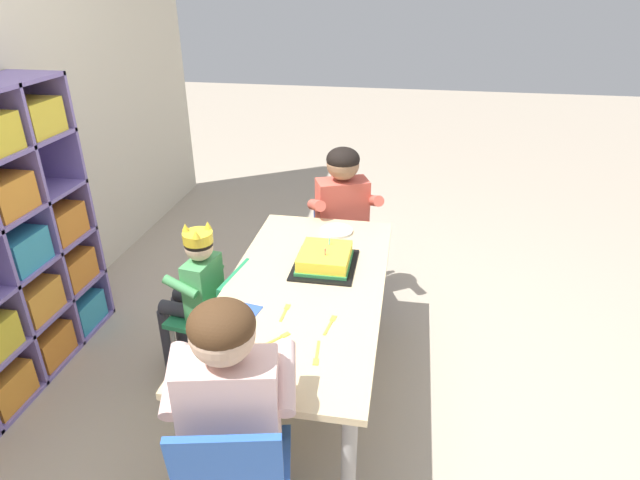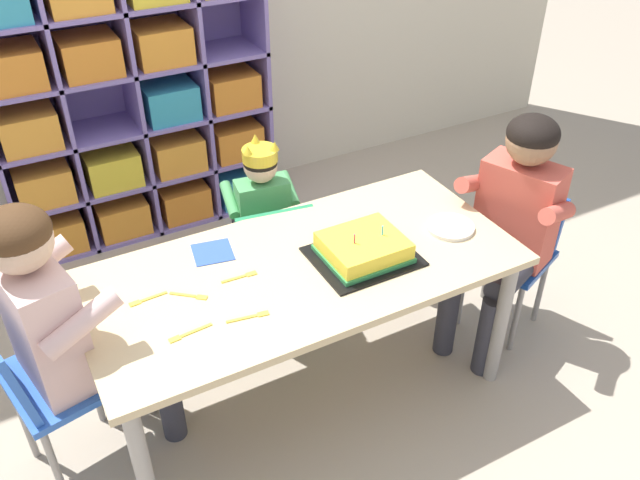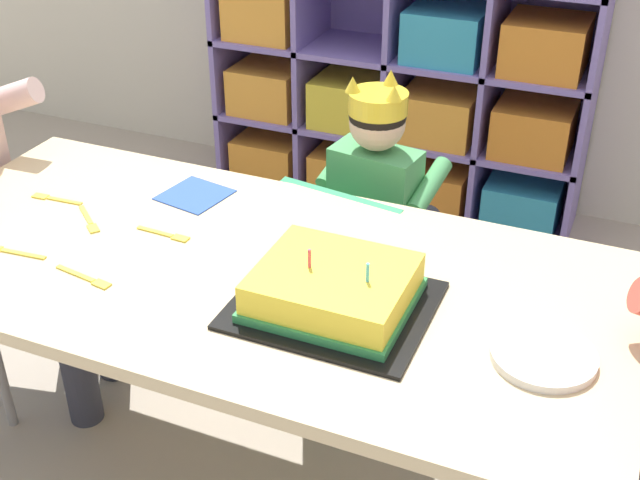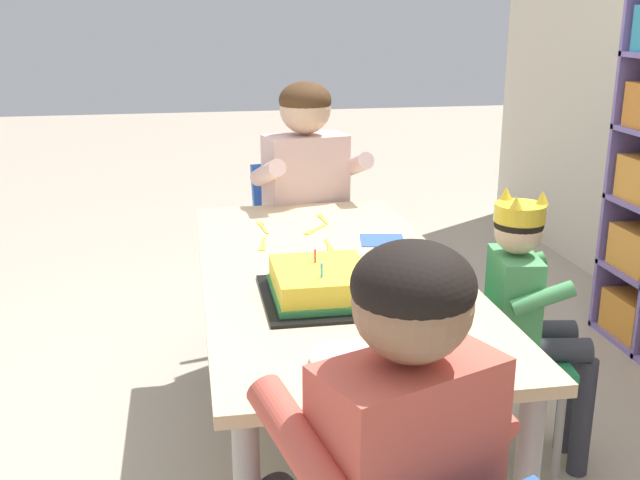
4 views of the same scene
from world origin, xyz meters
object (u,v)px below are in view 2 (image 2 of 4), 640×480
fork_scattered_mid_table (242,276)px  classroom_chair_blue (269,248)px  fork_near_child_seat (191,296)px  fork_at_table_front_edge (251,317)px  fork_near_cake_tray (188,334)px  classroom_chair_guest_side (514,248)px  child_with_crown (260,205)px  fork_beside_plate_stack (146,300)px  activity_table (303,281)px  classroom_chair_adult_side (42,380)px  birthday_cake_on_tray (363,249)px  guest_at_table_side (512,213)px  paper_plate_stack (450,227)px  adult_helper_seated (64,315)px

fork_scattered_mid_table → classroom_chair_blue: bearing=-121.8°
fork_scattered_mid_table → fork_near_child_seat: bearing=6.9°
fork_at_table_front_edge → fork_near_cake_tray: size_ratio=0.97×
classroom_chair_guest_side → fork_at_table_front_edge: size_ratio=4.53×
child_with_crown → classroom_chair_guest_side: 1.07m
fork_near_cake_tray → fork_near_child_seat: bearing=62.3°
fork_at_table_front_edge → fork_beside_plate_stack: 0.35m
activity_table → fork_near_child_seat: size_ratio=14.05×
classroom_chair_adult_side → birthday_cake_on_tray: (1.08, -0.11, 0.20)m
guest_at_table_side → paper_plate_stack: bearing=-113.2°
child_with_crown → birthday_cake_on_tray: size_ratio=2.41×
classroom_chair_blue → fork_near_child_seat: size_ratio=5.83×
fork_beside_plate_stack → activity_table: bearing=-11.4°
activity_table → classroom_chair_blue: bearing=80.7°
activity_table → fork_beside_plate_stack: bearing=171.9°
fork_at_table_front_edge → fork_near_cake_tray: bearing=3.5°
birthday_cake_on_tray → paper_plate_stack: birthday_cake_on_tray is taller
classroom_chair_adult_side → paper_plate_stack: (1.46, -0.11, 0.17)m
classroom_chair_blue → child_with_crown: (0.01, 0.10, 0.15)m
activity_table → adult_helper_seated: adult_helper_seated is taller
classroom_chair_adult_side → fork_scattered_mid_table: bearing=-103.2°
adult_helper_seated → fork_at_table_front_edge: 0.56m
adult_helper_seated → birthday_cake_on_tray: 0.98m
classroom_chair_adult_side → fork_beside_plate_stack: classroom_chair_adult_side is taller
activity_table → adult_helper_seated: size_ratio=1.41×
classroom_chair_guest_side → paper_plate_stack: paper_plate_stack is taller
child_with_crown → fork_near_child_seat: (-0.48, -0.53, 0.09)m
activity_table → child_with_crown: 0.56m
birthday_cake_on_tray → classroom_chair_adult_side: bearing=174.1°
classroom_chair_blue → adult_helper_seated: (-0.84, -0.38, 0.28)m
birthday_cake_on_tray → fork_beside_plate_stack: size_ratio=2.79×
fork_scattered_mid_table → child_with_crown: bearing=-117.3°
fork_at_table_front_edge → fork_scattered_mid_table: (0.05, 0.20, 0.00)m
fork_beside_plate_stack → fork_scattered_mid_table: (0.32, -0.04, -0.00)m
activity_table → classroom_chair_guest_side: bearing=-1.7°
fork_scattered_mid_table → guest_at_table_side: bearing=176.7°
classroom_chair_adult_side → fork_scattered_mid_table: size_ratio=5.90×
classroom_chair_blue → classroom_chair_guest_side: classroom_chair_blue is taller
birthday_cake_on_tray → fork_near_cake_tray: bearing=-173.2°
fork_at_table_front_edge → fork_near_child_seat: size_ratio=1.27×
classroom_chair_adult_side → fork_at_table_front_edge: size_ratio=5.41×
adult_helper_seated → classroom_chair_guest_side: (1.73, -0.10, -0.28)m
child_with_crown → fork_scattered_mid_table: child_with_crown is taller
classroom_chair_blue → fork_at_table_front_edge: size_ratio=4.58×
child_with_crown → fork_near_child_seat: bearing=56.8°
classroom_chair_blue → guest_at_table_side: 0.98m
classroom_chair_blue → activity_table: bearing=89.2°
activity_table → fork_near_cake_tray: (-0.46, -0.14, 0.07)m
adult_helper_seated → classroom_chair_guest_side: size_ratio=1.72×
adult_helper_seated → activity_table: bearing=-107.8°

